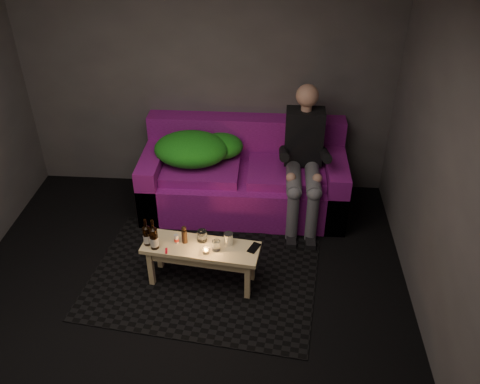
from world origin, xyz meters
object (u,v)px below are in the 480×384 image
object	(u,v)px
sofa	(244,179)
beer_bottle_b	(154,238)
person	(304,156)
steel_cup	(229,239)
beer_bottle_a	(147,235)
coffee_table	(201,253)

from	to	relation	value
sofa	beer_bottle_b	size ratio (longest dim) A/B	7.20
person	beer_bottle_b	world-z (taller)	person
steel_cup	beer_bottle_a	bearing A→B (deg)	-175.74
sofa	beer_bottle_a	world-z (taller)	sofa
sofa	beer_bottle_b	bearing A→B (deg)	-117.89
beer_bottle_b	beer_bottle_a	bearing A→B (deg)	148.79
coffee_table	steel_cup	distance (m)	0.28
beer_bottle_b	steel_cup	world-z (taller)	beer_bottle_b
beer_bottle_a	steel_cup	world-z (taller)	beer_bottle_a
person	beer_bottle_a	distance (m)	1.78
sofa	beer_bottle_b	distance (m)	1.51
beer_bottle_a	steel_cup	bearing A→B (deg)	4.26
coffee_table	steel_cup	size ratio (longest dim) A/B	9.50
person	coffee_table	bearing A→B (deg)	-129.85
sofa	person	size ratio (longest dim) A/B	1.50
beer_bottle_a	steel_cup	size ratio (longest dim) A/B	2.39
beer_bottle_a	steel_cup	xyz separation A→B (m)	(0.71, 0.05, -0.04)
coffee_table	beer_bottle_a	size ratio (longest dim) A/B	3.98
sofa	steel_cup	xyz separation A→B (m)	(-0.06, -1.22, 0.14)
person	beer_bottle_a	world-z (taller)	person
person	steel_cup	bearing A→B (deg)	-122.83
person	beer_bottle_b	size ratio (longest dim) A/B	4.81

